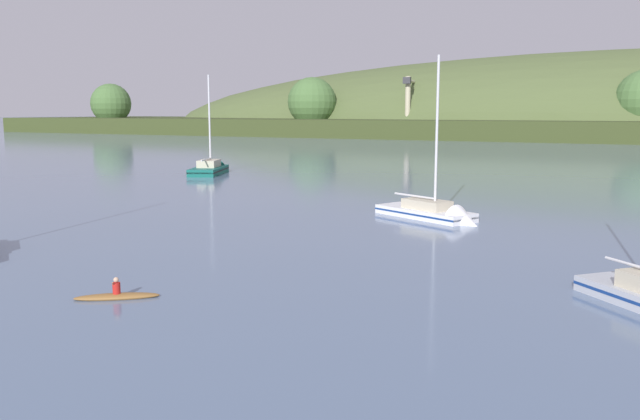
% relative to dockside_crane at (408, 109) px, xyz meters
% --- Properties ---
extents(dockside_crane, '(3.97, 11.00, 17.70)m').
position_rel_dockside_crane_xyz_m(dockside_crane, '(0.00, 0.00, 0.00)').
color(dockside_crane, '#4C4C51').
rests_on(dockside_crane, ground).
extents(sailboat_midwater_white, '(9.06, 5.91, 12.92)m').
position_rel_dockside_crane_xyz_m(sailboat_midwater_white, '(55.83, -139.12, -8.06)').
color(sailboat_midwater_white, white).
rests_on(sailboat_midwater_white, ground).
extents(sailboat_outer_reach, '(6.58, 9.68, 13.52)m').
position_rel_dockside_crane_xyz_m(sailboat_outer_reach, '(19.73, -118.87, -7.91)').
color(sailboat_outer_reach, '#0F564C').
rests_on(sailboat_outer_reach, ground).
extents(canoe_with_paddler, '(3.19, 2.71, 1.02)m').
position_rel_dockside_crane_xyz_m(canoe_with_paddler, '(50.66, -164.81, -8.11)').
color(canoe_with_paddler, brown).
rests_on(canoe_with_paddler, ground).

